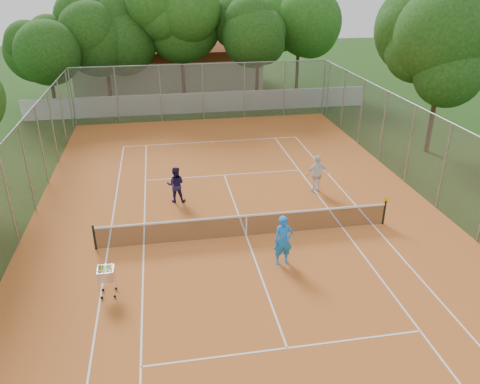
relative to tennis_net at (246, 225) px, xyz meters
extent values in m
plane|color=#16330E|center=(0.00, 0.00, -0.51)|extent=(120.00, 120.00, 0.00)
cube|color=#B95F24|center=(0.00, 0.00, -0.50)|extent=(18.00, 34.00, 0.02)
cube|color=white|center=(0.00, 0.00, -0.49)|extent=(10.98, 23.78, 0.01)
cube|color=black|center=(0.00, 0.00, 0.00)|extent=(11.88, 0.10, 0.98)
cube|color=slate|center=(0.00, 0.00, 1.49)|extent=(18.00, 34.00, 4.00)
cube|color=silver|center=(0.00, 19.00, 0.24)|extent=(26.00, 0.30, 1.50)
cube|color=beige|center=(-2.00, 29.00, 1.69)|extent=(16.40, 9.00, 4.40)
cube|color=#13380E|center=(0.00, 22.00, 4.49)|extent=(29.00, 19.00, 10.00)
imported|color=blue|center=(0.96, -2.16, 0.47)|extent=(0.71, 0.47, 1.92)
imported|color=#1D1644|center=(-2.64, 3.68, 0.37)|extent=(0.91, 0.75, 1.72)
imported|color=white|center=(4.15, 3.65, 0.44)|extent=(1.13, 0.58, 1.85)
cube|color=silver|center=(-5.21, -3.00, 0.08)|extent=(0.66, 0.66, 1.13)
camera|label=1|loc=(-3.07, -16.20, 9.23)|focal=35.00mm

